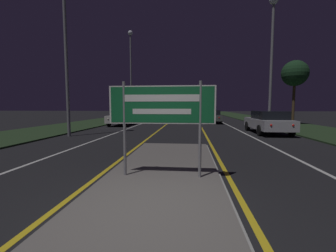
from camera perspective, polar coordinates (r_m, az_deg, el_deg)
ground_plane at (r=3.93m, az=-4.90°, el=-21.39°), size 160.00×160.00×0.00m
median_island at (r=5.48m, az=-1.58°, el=-13.13°), size 2.85×9.44×0.10m
verge_left at (r=25.62m, az=-17.76°, el=0.96°), size 5.00×100.00×0.08m
verge_right at (r=25.13m, az=26.20°, el=0.61°), size 5.00×100.00×0.08m
centre_line_yellow_left at (r=28.60m, az=1.05°, el=1.52°), size 0.12×70.00×0.01m
centre_line_yellow_right at (r=28.53m, az=7.53°, el=1.47°), size 0.12×70.00×0.01m
lane_line_white_left at (r=28.92m, az=-4.07°, el=1.55°), size 0.12×70.00×0.01m
lane_line_white_right at (r=28.73m, az=12.69°, el=1.42°), size 0.12×70.00×0.01m
edge_line_white_left at (r=29.58m, az=-9.81°, el=1.57°), size 0.10×70.00×0.01m
edge_line_white_right at (r=29.26m, az=18.53°, el=1.34°), size 0.10×70.00×0.01m
highway_sign at (r=5.20m, az=-1.63°, el=4.41°), size 2.47×0.07×2.22m
streetlight_left_near at (r=15.00m, az=-24.71°, el=22.41°), size 0.56×0.56×9.64m
streetlight_left_far at (r=28.97m, az=-9.44°, el=15.79°), size 0.58×0.58×10.91m
streetlight_right_near at (r=17.99m, az=24.98°, el=19.52°), size 0.61×0.61×9.23m
car_receding_0 at (r=15.86m, az=24.05°, el=1.04°), size 2.01×4.73×1.45m
car_receding_1 at (r=24.17m, az=10.87°, el=2.50°), size 1.93×4.76×1.36m
car_receding_2 at (r=36.45m, az=8.49°, el=3.45°), size 1.99×4.25×1.49m
car_approaching_0 at (r=21.46m, az=-11.36°, el=2.19°), size 1.85×4.84×1.36m
car_approaching_1 at (r=32.74m, az=-0.38°, el=3.37°), size 1.85×4.05×1.56m
roadside_palm_right at (r=24.05m, az=29.53°, el=11.46°), size 2.33×2.33×5.85m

